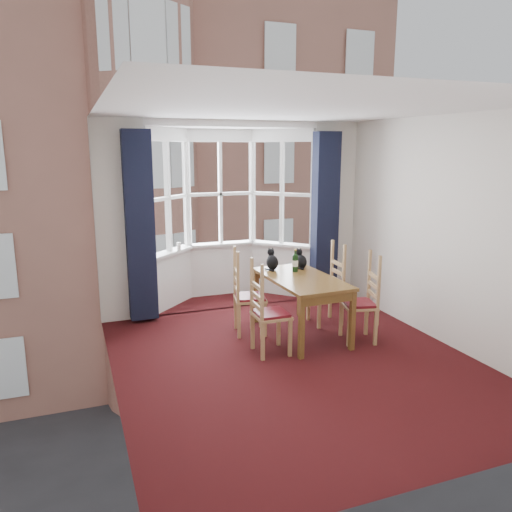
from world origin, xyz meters
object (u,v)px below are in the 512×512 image
wine_bottle (295,262)px  chair_left_far (243,299)px  dining_table (301,284)px  chair_right_near (366,305)px  cat_left (272,261)px  chair_right_far (331,290)px  candle_tall (179,247)px  cat_right (301,260)px  chair_left_near (264,316)px

wine_bottle → chair_left_far: bearing=177.6°
dining_table → chair_left_far: bearing=154.1°
chair_right_near → cat_left: (-0.88, 0.97, 0.42)m
chair_right_far → candle_tall: size_ratio=7.19×
chair_right_far → cat_left: bearing=164.6°
chair_right_near → cat_right: 1.11m
chair_left_near → chair_right_far: same height
chair_right_near → candle_tall: candle_tall is taller
chair_right_near → wine_bottle: size_ratio=3.01×
wine_bottle → chair_left_near: bearing=-135.8°
chair_left_far → chair_right_near: 1.57m
chair_left_near → chair_right_far: size_ratio=1.00×
cat_right → chair_right_far: bearing=-21.5°
chair_left_near → cat_right: bearing=44.2°
chair_right_near → dining_table: bearing=146.7°
chair_left_near → wine_bottle: 1.10m
candle_tall → cat_right: bearing=-43.3°
chair_left_near → wine_bottle: bearing=44.2°
dining_table → chair_right_far: chair_right_far is taller
cat_left → wine_bottle: wine_bottle is taller
chair_left_far → chair_right_near: (1.37, -0.78, 0.00)m
cat_left → candle_tall: size_ratio=2.36×
chair_left_far → wine_bottle: size_ratio=3.01×
chair_left_far → chair_left_near: bearing=-89.6°
wine_bottle → candle_tall: bearing=130.1°
chair_left_far → chair_right_far: size_ratio=1.00×
dining_table → chair_right_near: bearing=-33.3°
wine_bottle → chair_right_far: bearing=-0.1°
chair_right_near → chair_right_far: same height
dining_table → wine_bottle: size_ratio=4.89×
chair_right_far → wine_bottle: size_ratio=3.01×
chair_left_far → chair_right_near: same height
cat_left → candle_tall: bearing=128.6°
chair_left_near → chair_right_near: size_ratio=1.00×
chair_right_far → candle_tall: candle_tall is taller
dining_table → cat_right: (0.21, 0.45, 0.20)m
chair_right_far → cat_left: size_ratio=3.05×
chair_left_far → chair_right_far: 1.29m
cat_left → candle_tall: (-1.02, 1.27, 0.04)m
dining_table → cat_right: cat_right is taller
chair_left_near → cat_left: 1.12m
chair_left_near → cat_right: cat_right is taller
cat_left → wine_bottle: bearing=-42.3°
cat_left → cat_right: (0.40, -0.06, -0.01)m
chair_left_near → candle_tall: 2.31m
chair_left_far → dining_table: bearing=-25.9°
dining_table → candle_tall: bearing=124.0°
dining_table → chair_right_near: 0.85m
cat_right → candle_tall: (-1.42, 1.34, 0.05)m
chair_left_near → candle_tall: bearing=103.8°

